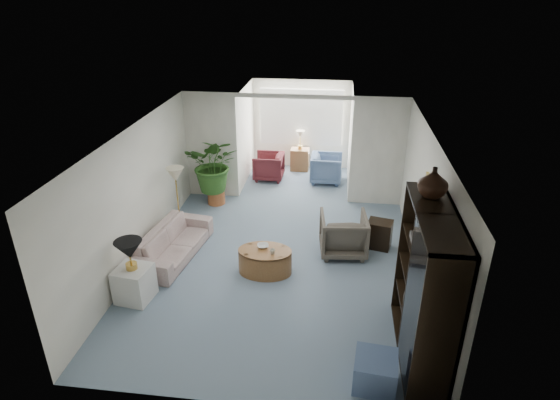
# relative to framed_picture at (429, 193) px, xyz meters

# --- Properties ---
(floor) EXTENTS (6.00, 6.00, 0.00)m
(floor) POSITION_rel_framed_picture_xyz_m (-2.46, 0.10, -1.70)
(floor) COLOR gray
(floor) RESTS_ON ground
(sunroom_floor) EXTENTS (2.60, 2.60, 0.00)m
(sunroom_floor) POSITION_rel_framed_picture_xyz_m (-2.46, 4.20, -1.70)
(sunroom_floor) COLOR gray
(sunroom_floor) RESTS_ON ground
(back_pier_left) EXTENTS (1.20, 0.12, 2.50)m
(back_pier_left) POSITION_rel_framed_picture_xyz_m (-4.36, 3.10, -0.45)
(back_pier_left) COLOR white
(back_pier_left) RESTS_ON ground
(back_pier_right) EXTENTS (1.20, 0.12, 2.50)m
(back_pier_right) POSITION_rel_framed_picture_xyz_m (-0.56, 3.10, -0.45)
(back_pier_right) COLOR white
(back_pier_right) RESTS_ON ground
(back_header) EXTENTS (2.60, 0.12, 0.10)m
(back_header) POSITION_rel_framed_picture_xyz_m (-2.46, 3.10, 0.75)
(back_header) COLOR white
(back_header) RESTS_ON back_pier_left
(window_pane) EXTENTS (2.20, 0.02, 1.50)m
(window_pane) POSITION_rel_framed_picture_xyz_m (-2.46, 5.28, -0.30)
(window_pane) COLOR white
(window_blinds) EXTENTS (2.20, 0.02, 1.50)m
(window_blinds) POSITION_rel_framed_picture_xyz_m (-2.46, 5.25, -0.30)
(window_blinds) COLOR white
(framed_picture) EXTENTS (0.04, 0.50, 0.40)m
(framed_picture) POSITION_rel_framed_picture_xyz_m (0.00, 0.00, 0.00)
(framed_picture) COLOR #B8B093
(sofa) EXTENTS (1.03, 2.06, 0.57)m
(sofa) POSITION_rel_framed_picture_xyz_m (-4.42, 0.32, -1.41)
(sofa) COLOR beige
(sofa) RESTS_ON ground
(end_table) EXTENTS (0.59, 0.59, 0.58)m
(end_table) POSITION_rel_framed_picture_xyz_m (-4.62, -1.03, -1.41)
(end_table) COLOR silver
(end_table) RESTS_ON ground
(table_lamp) EXTENTS (0.44, 0.44, 0.30)m
(table_lamp) POSITION_rel_framed_picture_xyz_m (-4.62, -1.03, -0.77)
(table_lamp) COLOR black
(table_lamp) RESTS_ON end_table
(floor_lamp) EXTENTS (0.36, 0.36, 0.28)m
(floor_lamp) POSITION_rel_framed_picture_xyz_m (-4.62, 1.30, -0.45)
(floor_lamp) COLOR beige
(floor_lamp) RESTS_ON ground
(coffee_table) EXTENTS (1.17, 1.17, 0.45)m
(coffee_table) POSITION_rel_framed_picture_xyz_m (-2.64, -0.01, -1.47)
(coffee_table) COLOR olive
(coffee_table) RESTS_ON ground
(coffee_bowl) EXTENTS (0.25, 0.25, 0.05)m
(coffee_bowl) POSITION_rel_framed_picture_xyz_m (-2.69, 0.09, -1.23)
(coffee_bowl) COLOR silver
(coffee_bowl) RESTS_ON coffee_table
(coffee_cup) EXTENTS (0.11, 0.11, 0.09)m
(coffee_cup) POSITION_rel_framed_picture_xyz_m (-2.49, -0.11, -1.21)
(coffee_cup) COLOR beige
(coffee_cup) RESTS_ON coffee_table
(wingback_chair) EXTENTS (0.93, 0.96, 0.80)m
(wingback_chair) POSITION_rel_framed_picture_xyz_m (-1.28, 0.83, -1.30)
(wingback_chair) COLOR #575245
(wingback_chair) RESTS_ON ground
(side_table_dark) EXTENTS (0.53, 0.47, 0.55)m
(side_table_dark) POSITION_rel_framed_picture_xyz_m (-0.58, 1.13, -1.43)
(side_table_dark) COLOR black
(side_table_dark) RESTS_ON ground
(entertainment_cabinet) EXTENTS (0.52, 1.95, 2.17)m
(entertainment_cabinet) POSITION_rel_framed_picture_xyz_m (-0.23, -1.69, -0.62)
(entertainment_cabinet) COLOR black
(entertainment_cabinet) RESTS_ON ground
(cabinet_urn) EXTENTS (0.39, 0.39, 0.41)m
(cabinet_urn) POSITION_rel_framed_picture_xyz_m (-0.23, -1.19, 0.67)
(cabinet_urn) COLOR #331C11
(cabinet_urn) RESTS_ON entertainment_cabinet
(ottoman) EXTENTS (0.59, 0.59, 0.43)m
(ottoman) POSITION_rel_framed_picture_xyz_m (-0.85, -2.37, -1.49)
(ottoman) COLOR slate
(ottoman) RESTS_ON ground
(plant_pot) EXTENTS (0.40, 0.40, 0.32)m
(plant_pot) POSITION_rel_framed_picture_xyz_m (-4.20, 2.66, -1.54)
(plant_pot) COLOR #A1572E
(plant_pot) RESTS_ON ground
(house_plant) EXTENTS (1.19, 1.03, 1.32)m
(house_plant) POSITION_rel_framed_picture_xyz_m (-4.20, 2.66, -0.72)
(house_plant) COLOR #2F5E20
(house_plant) RESTS_ON plant_pot
(sunroom_chair_blue) EXTENTS (0.81, 0.79, 0.72)m
(sunroom_chair_blue) POSITION_rel_framed_picture_xyz_m (-1.71, 4.28, -1.34)
(sunroom_chair_blue) COLOR slate
(sunroom_chair_blue) RESTS_ON ground
(sunroom_chair_maroon) EXTENTS (0.77, 0.75, 0.69)m
(sunroom_chair_maroon) POSITION_rel_framed_picture_xyz_m (-3.21, 4.28, -1.36)
(sunroom_chair_maroon) COLOR maroon
(sunroom_chair_maroon) RESTS_ON ground
(sunroom_table) EXTENTS (0.50, 0.39, 0.60)m
(sunroom_table) POSITION_rel_framed_picture_xyz_m (-2.46, 5.03, -1.40)
(sunroom_table) COLOR olive
(sunroom_table) RESTS_ON ground
(shelf_clutter) EXTENTS (0.30, 1.16, 1.06)m
(shelf_clutter) POSITION_rel_framed_picture_xyz_m (-0.28, -1.77, -0.61)
(shelf_clutter) COLOR #2E2D2A
(shelf_clutter) RESTS_ON entertainment_cabinet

